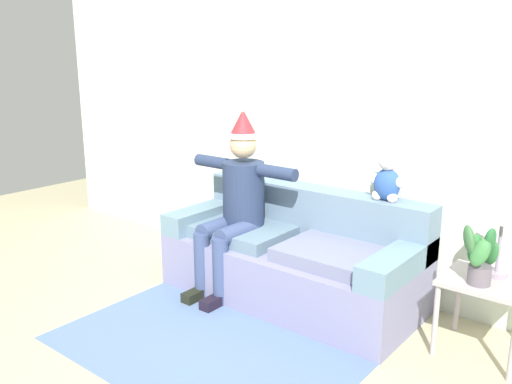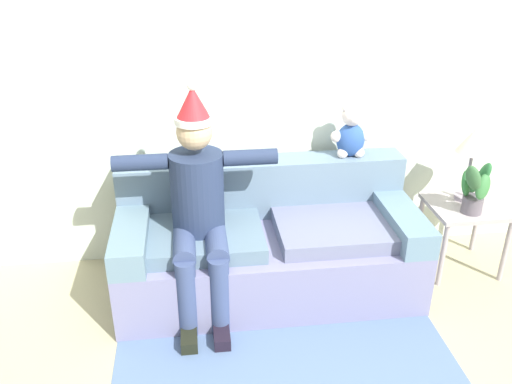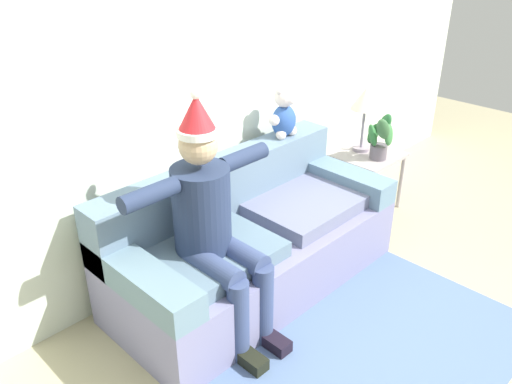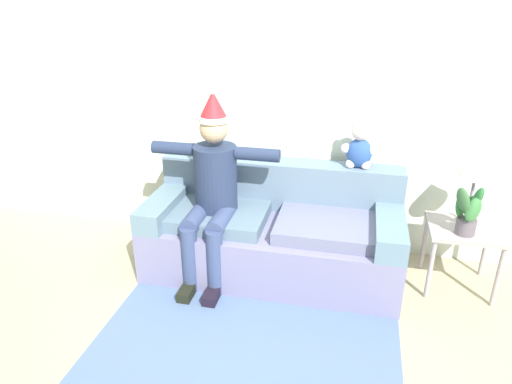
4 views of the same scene
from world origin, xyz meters
TOP-DOWN VIEW (x-y plane):
  - ground_plane at (0.00, 0.00)m, footprint 10.00×10.00m
  - back_wall at (0.00, 1.55)m, footprint 7.00×0.10m
  - couch at (0.00, 1.02)m, footprint 2.02×0.90m
  - person_seated at (-0.46, 0.86)m, footprint 1.02×0.77m
  - teddy_bear at (0.63, 1.30)m, footprint 0.29×0.17m
  - side_table at (1.46, 1.07)m, footprint 0.53×0.48m
  - table_lamp at (1.48, 1.16)m, footprint 0.24×0.24m
  - potted_plant at (1.43, 0.96)m, footprint 0.25×0.27m
  - area_rug at (0.00, -0.03)m, footprint 2.01×1.26m

SIDE VIEW (x-z plane):
  - ground_plane at x=0.00m, z-range 0.00..0.00m
  - area_rug at x=0.00m, z-range 0.00..0.01m
  - couch at x=0.00m, z-range -0.09..0.76m
  - side_table at x=1.46m, z-range 0.18..0.70m
  - potted_plant at x=1.43m, z-range 0.51..0.91m
  - person_seated at x=-0.46m, z-range 0.01..1.52m
  - table_lamp at x=1.48m, z-range 0.68..1.23m
  - teddy_bear at x=0.63m, z-range 0.83..1.21m
  - back_wall at x=0.00m, z-range 0.00..2.70m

